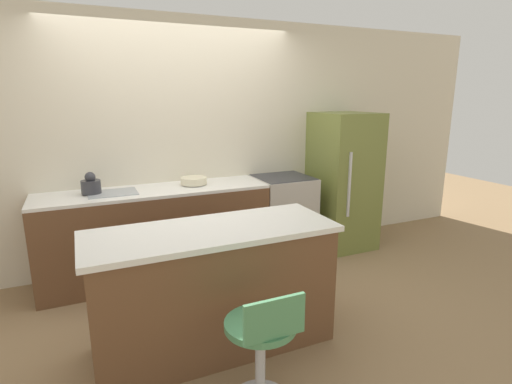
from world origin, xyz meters
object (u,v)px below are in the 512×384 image
Objects in this scene: oven_range at (283,216)px; stool_chair at (262,349)px; kettle at (91,185)px; mixing_bowl at (194,181)px; refrigerator at (343,181)px.

stool_chair is at bearing -120.76° from oven_range.
kettle reaches higher than mixing_bowl.
oven_range is 1.13m from mixing_bowl.
oven_range reaches higher than stool_chair.
refrigerator is at bearing 45.08° from stool_chair.
stool_chair is at bearing -95.68° from mixing_bowl.
refrigerator reaches higher than mixing_bowl.
oven_range is 0.57× the size of refrigerator.
refrigerator is 2.05× the size of stool_chair.
kettle is (-2.79, 0.09, 0.19)m from refrigerator.
refrigerator is 2.88m from stool_chair.
oven_range is at bearing -1.28° from kettle.
mixing_bowl reaches higher than stool_chair.
refrigerator is at bearing -1.89° from kettle.
mixing_bowl is at bearing 0.00° from kettle.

